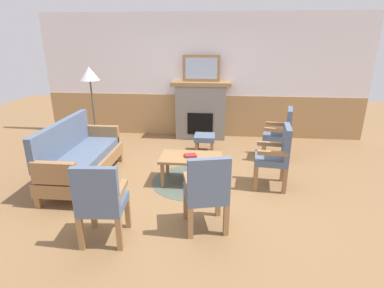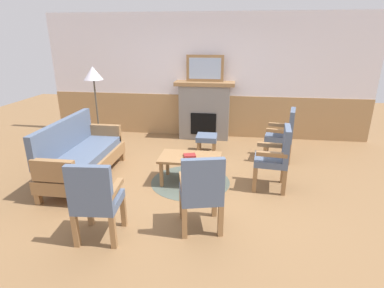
# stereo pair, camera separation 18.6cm
# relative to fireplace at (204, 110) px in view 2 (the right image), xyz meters

# --- Properties ---
(ground_plane) EXTENTS (14.00, 14.00, 0.00)m
(ground_plane) POSITION_rel_fireplace_xyz_m (0.00, -2.35, -0.65)
(ground_plane) COLOR olive
(wall_back) EXTENTS (7.20, 0.14, 2.70)m
(wall_back) POSITION_rel_fireplace_xyz_m (0.00, 0.25, 0.66)
(wall_back) COLOR white
(wall_back) RESTS_ON ground_plane
(fireplace) EXTENTS (1.30, 0.44, 1.28)m
(fireplace) POSITION_rel_fireplace_xyz_m (0.00, 0.00, 0.00)
(fireplace) COLOR gray
(fireplace) RESTS_ON ground_plane
(framed_picture) EXTENTS (0.80, 0.04, 0.56)m
(framed_picture) POSITION_rel_fireplace_xyz_m (0.00, 0.00, 0.91)
(framed_picture) COLOR olive
(framed_picture) RESTS_ON fireplace
(couch) EXTENTS (0.70, 1.80, 0.98)m
(couch) POSITION_rel_fireplace_xyz_m (-1.75, -2.39, -0.26)
(couch) COLOR olive
(couch) RESTS_ON ground_plane
(coffee_table) EXTENTS (0.96, 0.56, 0.44)m
(coffee_table) POSITION_rel_fireplace_xyz_m (0.01, -2.27, -0.27)
(coffee_table) COLOR olive
(coffee_table) RESTS_ON ground_plane
(round_rug) EXTENTS (1.27, 1.27, 0.01)m
(round_rug) POSITION_rel_fireplace_xyz_m (0.01, -2.27, -0.65)
(round_rug) COLOR #4C564C
(round_rug) RESTS_ON ground_plane
(book_on_table) EXTENTS (0.22, 0.18, 0.03)m
(book_on_table) POSITION_rel_fireplace_xyz_m (-0.00, -2.27, -0.20)
(book_on_table) COLOR maroon
(book_on_table) RESTS_ON coffee_table
(footstool) EXTENTS (0.40, 0.40, 0.36)m
(footstool) POSITION_rel_fireplace_xyz_m (0.14, -0.91, -0.37)
(footstool) COLOR olive
(footstool) RESTS_ON ground_plane
(armchair_near_fireplace) EXTENTS (0.53, 0.53, 0.98)m
(armchair_near_fireplace) POSITION_rel_fireplace_xyz_m (1.31, -2.28, -0.11)
(armchair_near_fireplace) COLOR olive
(armchair_near_fireplace) RESTS_ON ground_plane
(armchair_by_window_left) EXTENTS (0.56, 0.56, 0.98)m
(armchair_by_window_left) POSITION_rel_fireplace_xyz_m (1.58, -1.11, -0.11)
(armchair_by_window_left) COLOR olive
(armchair_by_window_left) RESTS_ON ground_plane
(armchair_front_left) EXTENTS (0.52, 0.52, 0.98)m
(armchair_front_left) POSITION_rel_fireplace_xyz_m (-0.81, -3.87, -0.11)
(armchair_front_left) COLOR olive
(armchair_front_left) RESTS_ON ground_plane
(armchair_front_center) EXTENTS (0.58, 0.58, 0.98)m
(armchair_front_center) POSITION_rel_fireplace_xyz_m (0.32, -3.52, -0.11)
(armchair_front_center) COLOR olive
(armchair_front_center) RESTS_ON ground_plane
(floor_lamp_by_couch) EXTENTS (0.36, 0.36, 1.68)m
(floor_lamp_by_couch) POSITION_rel_fireplace_xyz_m (-2.02, -1.09, 0.80)
(floor_lamp_by_couch) COLOR #332D28
(floor_lamp_by_couch) RESTS_ON ground_plane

